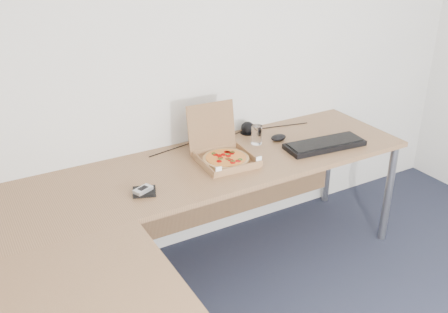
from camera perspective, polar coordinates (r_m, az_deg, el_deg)
desk at (r=2.45m, az=-4.06°, el=-7.08°), size 2.50×2.20×0.73m
pizza_box at (r=2.91m, az=0.03°, el=0.09°), size 0.30×0.35×0.30m
drinking_glass at (r=3.14m, az=3.68°, el=2.46°), size 0.07×0.07×0.12m
keyboard at (r=3.17m, az=11.23°, el=1.31°), size 0.51×0.23×0.03m
mouse at (r=3.22m, az=6.13°, el=2.14°), size 0.12×0.09×0.04m
wallet at (r=2.63m, az=-8.93°, el=-3.92°), size 0.14×0.13×0.02m
phone at (r=2.61m, az=-9.08°, el=-3.70°), size 0.11×0.08×0.02m
dome_speaker at (r=3.31m, az=2.68°, el=3.32°), size 0.10×0.10×0.08m
cable_bundle at (r=3.25m, az=0.40°, el=2.20°), size 0.55×0.11×0.01m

